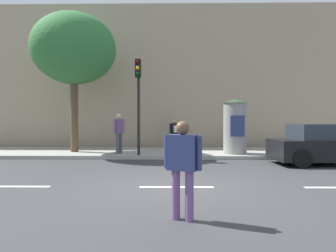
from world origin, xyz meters
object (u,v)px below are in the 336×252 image
object	(u,v)px
street_tree	(74,49)
traffic_light	(138,91)
pedestrian_with_bag	(119,133)
pedestrian_in_red_top	(183,162)
pedestrian_near_pole	(240,129)
poster_column	(235,126)
pedestrian_with_backpack	(175,131)
pedestrian_in_light_jacket	(119,130)
parked_car_red	(330,145)

from	to	relation	value
street_tree	traffic_light	bearing A→B (deg)	-23.72
traffic_light	pedestrian_with_bag	xyz separation A→B (m)	(-1.14, 1.76, -1.85)
pedestrian_in_red_top	pedestrian_near_pole	size ratio (longest dim) A/B	0.90
poster_column	pedestrian_with_backpack	distance (m)	3.68
traffic_light	pedestrian_in_light_jacket	bearing A→B (deg)	144.84
pedestrian_in_red_top	pedestrian_near_pole	distance (m)	10.61
pedestrian_near_pole	pedestrian_in_red_top	bearing A→B (deg)	-107.78
pedestrian_in_light_jacket	pedestrian_with_bag	bearing A→B (deg)	100.61
pedestrian_in_light_jacket	parked_car_red	distance (m)	8.47
pedestrian_in_light_jacket	parked_car_red	size ratio (longest dim) A/B	0.41
street_tree	pedestrian_in_light_jacket	size ratio (longest dim) A/B	3.66
poster_column	pedestrian_with_backpack	bearing A→B (deg)	136.10
pedestrian_near_pole	parked_car_red	world-z (taller)	pedestrian_near_pole
street_tree	pedestrian_with_backpack	distance (m)	6.43
traffic_light	parked_car_red	distance (m)	7.70
pedestrian_with_bag	pedestrian_in_light_jacket	size ratio (longest dim) A/B	0.86
street_tree	pedestrian_in_light_jacket	xyz separation A→B (m)	(2.23, -0.73, -3.75)
street_tree	parked_car_red	world-z (taller)	street_tree
pedestrian_with_bag	pedestrian_near_pole	world-z (taller)	pedestrian_near_pole
street_tree	pedestrian_with_bag	world-z (taller)	street_tree
poster_column	pedestrian_with_bag	size ratio (longest dim) A/B	1.61
traffic_light	pedestrian_with_backpack	size ratio (longest dim) A/B	2.64
street_tree	pedestrian_in_red_top	xyz separation A→B (m)	(4.77, -8.99, -3.99)
street_tree	pedestrian_near_pole	bearing A→B (deg)	7.90
poster_column	pedestrian_in_light_jacket	bearing A→B (deg)	-178.85
poster_column	pedestrian_in_red_top	distance (m)	8.77
pedestrian_with_bag	street_tree	bearing A→B (deg)	-169.76
pedestrian_in_light_jacket	parked_car_red	bearing A→B (deg)	-14.53
parked_car_red	pedestrian_in_red_top	bearing A→B (deg)	-132.60
pedestrian_in_light_jacket	pedestrian_in_red_top	bearing A→B (deg)	-72.93
pedestrian_with_bag	parked_car_red	bearing A→B (deg)	-21.00
poster_column	street_tree	bearing A→B (deg)	175.13
pedestrian_in_red_top	pedestrian_with_backpack	size ratio (longest dim) A/B	1.06
poster_column	pedestrian_in_red_top	world-z (taller)	poster_column
pedestrian_in_red_top	pedestrian_with_bag	size ratio (longest dim) A/B	1.07
street_tree	pedestrian_with_bag	xyz separation A→B (m)	(2.03, 0.37, -3.92)
pedestrian_with_bag	pedestrian_in_light_jacket	bearing A→B (deg)	-79.39
traffic_light	pedestrian_with_bag	world-z (taller)	traffic_light
pedestrian_near_pole	parked_car_red	size ratio (longest dim) A/B	0.41
pedestrian_in_light_jacket	pedestrian_near_pole	bearing A→B (deg)	17.71
pedestrian_with_bag	pedestrian_with_backpack	xyz separation A→B (m)	(2.72, 1.54, 0.03)
pedestrian_in_red_top	pedestrian_with_backpack	world-z (taller)	pedestrian_with_backpack
traffic_light	street_tree	bearing A→B (deg)	156.28
parked_car_red	street_tree	bearing A→B (deg)	164.68
street_tree	pedestrian_near_pole	size ratio (longest dim) A/B	3.59
pedestrian_in_red_top	pedestrian_in_light_jacket	bearing A→B (deg)	107.07
pedestrian_with_bag	pedestrian_with_backpack	world-z (taller)	pedestrian_with_backpack
poster_column	street_tree	world-z (taller)	street_tree
pedestrian_near_pole	parked_car_red	distance (m)	4.66
poster_column	pedestrian_near_pole	xyz separation A→B (m)	(0.62, 1.74, -0.18)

